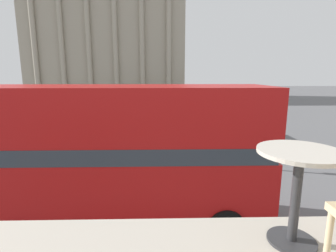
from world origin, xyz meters
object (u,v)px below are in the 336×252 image
traffic_light_near (230,123)px  pedestrian_black (142,112)px  car_silver (209,114)px  double_decker_bus (76,150)px  pedestrian_white (164,124)px  cafe_dining_table (298,176)px  traffic_light_mid (225,107)px  traffic_light_far (145,97)px  plaza_building_left (109,37)px  car_white (245,128)px

traffic_light_near → pedestrian_black: size_ratio=1.96×
car_silver → double_decker_bus: bearing=119.4°
pedestrian_white → double_decker_bus: bearing=95.3°
cafe_dining_table → pedestrian_black: bearing=97.0°
cafe_dining_table → traffic_light_near: 11.26m
traffic_light_mid → double_decker_bus: bearing=-124.6°
traffic_light_near → traffic_light_far: size_ratio=0.94×
double_decker_bus → plaza_building_left: (-7.88, 47.98, 9.54)m
double_decker_bus → pedestrian_white: (2.73, 10.96, -1.33)m
double_decker_bus → traffic_light_far: (0.98, 18.32, 0.00)m
car_white → pedestrian_black: 10.25m
car_white → pedestrian_black: bearing=-158.9°
traffic_light_mid → car_silver: size_ratio=0.87×
traffic_light_mid → pedestrian_black: (-6.26, 7.57, -1.39)m
plaza_building_left → car_white: 41.75m
traffic_light_near → traffic_light_mid: 5.13m
pedestrian_black → pedestrian_white: bearing=22.1°
plaza_building_left → pedestrian_white: bearing=-74.0°
traffic_light_near → car_white: size_ratio=0.82×
plaza_building_left → car_silver: 35.51m
cafe_dining_table → pedestrian_white: 17.08m
traffic_light_mid → car_silver: bearing=87.1°
cafe_dining_table → traffic_light_mid: cafe_dining_table is taller
double_decker_bus → traffic_light_near: bearing=45.2°
pedestrian_black → traffic_light_far: bearing=161.1°
traffic_light_near → car_silver: 13.07m
cafe_dining_table → pedestrian_white: (-0.84, 16.82, -2.84)m
traffic_light_mid → pedestrian_black: size_ratio=2.09×
cafe_dining_table → traffic_light_near: (2.40, 10.88, -1.65)m
traffic_light_near → pedestrian_white: (-3.24, 5.95, -1.20)m
traffic_light_far → pedestrian_white: traffic_light_far is taller
traffic_light_mid → plaza_building_left: bearing=111.3°
pedestrian_black → car_white: bearing=57.4°
traffic_light_mid → pedestrian_white: bearing=167.8°
traffic_light_far → pedestrian_black: 1.58m
traffic_light_near → pedestrian_white: bearing=118.6°
double_decker_bus → pedestrian_white: bearing=81.2°
car_silver → traffic_light_mid: bearing=138.8°
traffic_light_mid → traffic_light_near: bearing=-100.7°
car_white → car_silver: (-1.47, 6.54, 0.00)m
car_white → cafe_dining_table: bearing=-48.3°
plaza_building_left → traffic_light_far: size_ratio=8.25×
cafe_dining_table → traffic_light_far: size_ratio=0.20×
car_white → pedestrian_white: size_ratio=2.29×
traffic_light_near → traffic_light_mid: bearing=79.3°
cafe_dining_table → traffic_light_near: cafe_dining_table is taller
pedestrian_black → traffic_light_mid: bearing=44.5°
double_decker_bus → traffic_light_mid: bearing=60.6°
plaza_building_left → car_silver: (15.20, -30.06, -11.23)m
double_decker_bus → plaza_building_left: plaza_building_left is taller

